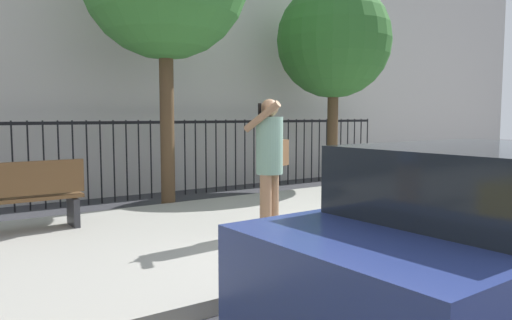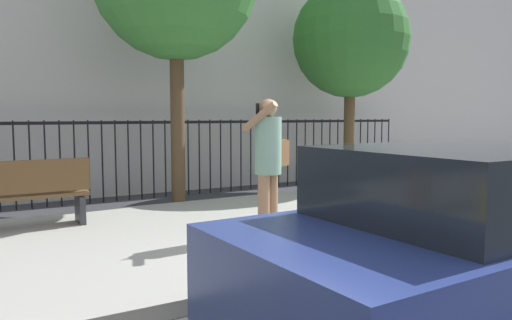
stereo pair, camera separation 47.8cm
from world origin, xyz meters
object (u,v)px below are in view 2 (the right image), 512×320
(parked_hatchback, at_px, (477,242))
(pedestrian_on_phone, at_px, (269,156))
(street_tree_near, at_px, (351,40))
(street_bench, at_px, (26,193))

(parked_hatchback, height_order, pedestrian_on_phone, pedestrian_on_phone)
(parked_hatchback, relative_size, pedestrian_on_phone, 2.43)
(parked_hatchback, xyz_separation_m, pedestrian_on_phone, (-0.08, 2.92, 0.47))
(pedestrian_on_phone, relative_size, street_tree_near, 0.37)
(pedestrian_on_phone, bearing_deg, parked_hatchback, -88.42)
(parked_hatchback, xyz_separation_m, street_tree_near, (4.12, 6.17, 2.67))
(street_bench, height_order, street_tree_near, street_tree_near)
(street_bench, bearing_deg, street_tree_near, 11.01)
(pedestrian_on_phone, bearing_deg, street_bench, 144.07)
(street_bench, xyz_separation_m, street_tree_near, (6.84, 1.33, 2.72))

